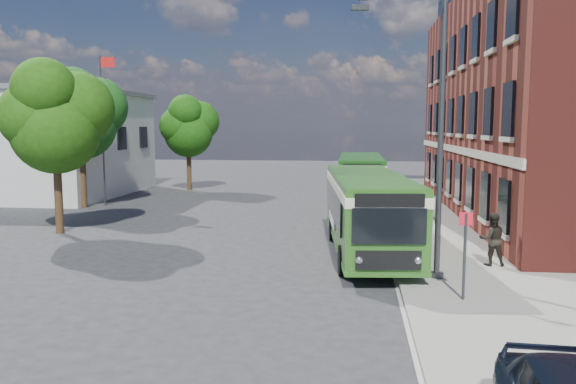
# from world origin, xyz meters

# --- Properties ---
(ground) EXTENTS (120.00, 120.00, 0.00)m
(ground) POSITION_xyz_m (0.00, 0.00, 0.00)
(ground) COLOR #2A2A2C
(ground) RESTS_ON ground
(pavement) EXTENTS (6.00, 48.00, 0.15)m
(pavement) POSITION_xyz_m (7.00, 8.00, 0.07)
(pavement) COLOR gray
(pavement) RESTS_ON ground
(kerb_line) EXTENTS (0.12, 48.00, 0.01)m
(kerb_line) POSITION_xyz_m (3.95, 8.00, 0.01)
(kerb_line) COLOR beige
(kerb_line) RESTS_ON ground
(brick_office) EXTENTS (12.10, 26.00, 14.20)m
(brick_office) POSITION_xyz_m (14.00, 12.00, 6.97)
(brick_office) COLOR maroon
(brick_office) RESTS_ON ground
(white_building) EXTENTS (9.40, 13.40, 7.30)m
(white_building) POSITION_xyz_m (-18.00, 18.00, 3.66)
(white_building) COLOR beige
(white_building) RESTS_ON ground
(flagpole) EXTENTS (0.95, 0.10, 9.00)m
(flagpole) POSITION_xyz_m (-12.45, 13.00, 4.94)
(flagpole) COLOR #35373A
(flagpole) RESTS_ON ground
(street_lamp) EXTENTS (2.96, 2.38, 9.00)m
(street_lamp) POSITION_xyz_m (4.84, -2.00, 4.79)
(street_lamp) COLOR #35373A
(street_lamp) RESTS_ON ground
(bus_stop_sign) EXTENTS (0.35, 0.08, 2.52)m
(bus_stop_sign) POSITION_xyz_m (5.60, -4.20, 1.51)
(bus_stop_sign) COLOR #35373A
(bus_stop_sign) RESTS_ON ground
(bus_front) EXTENTS (3.57, 10.60, 3.02)m
(bus_front) POSITION_xyz_m (3.14, 1.84, 1.83)
(bus_front) COLOR #2D631E
(bus_front) RESTS_ON ground
(bus_rear) EXTENTS (2.67, 10.48, 3.02)m
(bus_rear) POSITION_xyz_m (3.00, 15.09, 1.83)
(bus_rear) COLOR #164D13
(bus_rear) RESTS_ON ground
(pedestrian_a) EXTENTS (0.79, 0.74, 1.81)m
(pedestrian_a) POSITION_xyz_m (4.60, -1.50, 1.05)
(pedestrian_a) COLOR black
(pedestrian_a) RESTS_ON pavement
(pedestrian_b) EXTENTS (0.88, 0.70, 1.79)m
(pedestrian_b) POSITION_xyz_m (7.25, -0.22, 1.04)
(pedestrian_b) COLOR black
(pedestrian_b) RESTS_ON pavement
(tree_left) EXTENTS (4.58, 4.35, 7.73)m
(tree_left) POSITION_xyz_m (-10.52, 4.14, 5.24)
(tree_left) COLOR #3A2615
(tree_left) RESTS_ON ground
(tree_mid) EXTENTS (4.85, 4.61, 8.19)m
(tree_mid) POSITION_xyz_m (-13.35, 12.07, 5.55)
(tree_mid) COLOR #3A2615
(tree_mid) RESTS_ON ground
(tree_right) EXTENTS (4.24, 4.03, 7.16)m
(tree_right) POSITION_xyz_m (-9.81, 21.79, 4.85)
(tree_right) COLOR #3A2615
(tree_right) RESTS_ON ground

